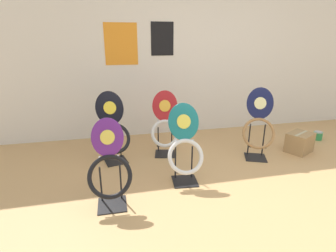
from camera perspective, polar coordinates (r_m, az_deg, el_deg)
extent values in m
plane|color=tan|center=(2.91, 23.46, -16.01)|extent=(14.00, 14.00, 0.00)
cube|color=silver|center=(4.59, 7.49, 14.81)|extent=(8.00, 0.06, 2.60)
cube|color=orange|center=(4.28, -10.17, 17.15)|extent=(0.50, 0.01, 0.62)
cube|color=black|center=(4.36, -1.25, 18.44)|extent=(0.36, 0.01, 0.51)
cube|color=black|center=(3.88, 18.48, -6.51)|extent=(0.37, 0.37, 0.01)
cylinder|color=black|center=(3.86, 17.21, -2.75)|extent=(0.02, 0.02, 0.45)
cylinder|color=black|center=(3.89, 20.07, -2.88)|extent=(0.02, 0.02, 0.45)
cylinder|color=black|center=(3.73, 18.93, -4.39)|extent=(0.21, 0.10, 0.02)
torus|color=#9E7042|center=(3.72, 19.09, -1.52)|extent=(0.47, 0.36, 0.40)
ellipsoid|color=#141942|center=(3.74, 19.40, 4.70)|extent=(0.37, 0.25, 0.42)
ellipsoid|color=beige|center=(3.73, 19.45, 4.70)|extent=(0.16, 0.10, 0.16)
sphere|color=silver|center=(3.73, 17.74, 1.52)|extent=(0.02, 0.02, 0.02)
sphere|color=silver|center=(3.76, 20.64, 1.35)|extent=(0.02, 0.02, 0.02)
cube|color=black|center=(3.79, -0.66, -6.05)|extent=(0.34, 0.34, 0.01)
cylinder|color=black|center=(3.81, -2.14, -2.90)|extent=(0.02, 0.02, 0.37)
cylinder|color=black|center=(3.80, 0.82, -2.90)|extent=(0.02, 0.02, 0.37)
cylinder|color=black|center=(3.66, -0.69, -4.39)|extent=(0.22, 0.07, 0.02)
torus|color=silver|center=(3.65, -0.69, -1.63)|extent=(0.42, 0.27, 0.38)
ellipsoid|color=#AD1E23|center=(3.65, -0.69, 4.41)|extent=(0.37, 0.18, 0.42)
ellipsoid|color=yellow|center=(3.63, -0.69, 4.40)|extent=(0.16, 0.07, 0.16)
sphere|color=silver|center=(3.66, -2.19, 1.06)|extent=(0.02, 0.02, 0.02)
sphere|color=silver|center=(3.66, 0.83, 1.06)|extent=(0.02, 0.02, 0.02)
cube|color=black|center=(3.11, 3.68, -11.90)|extent=(0.31, 0.31, 0.01)
cylinder|color=black|center=(3.08, 1.63, -7.96)|extent=(0.02, 0.02, 0.39)
cylinder|color=black|center=(3.12, 5.22, -7.73)|extent=(0.02, 0.02, 0.39)
cylinder|color=black|center=(2.97, 4.02, -9.94)|extent=(0.22, 0.04, 0.02)
torus|color=silver|center=(2.95, 3.88, -6.65)|extent=(0.43, 0.29, 0.37)
ellipsoid|color=#197075|center=(2.97, 3.41, 0.96)|extent=(0.37, 0.21, 0.41)
ellipsoid|color=#EADB4C|center=(2.95, 3.47, 0.98)|extent=(0.16, 0.08, 0.16)
sphere|color=silver|center=(2.95, 1.75, -3.29)|extent=(0.02, 0.02, 0.02)
sphere|color=silver|center=(2.99, 5.44, -3.10)|extent=(0.02, 0.02, 0.02)
cube|color=black|center=(2.78, -12.03, -16.43)|extent=(0.28, 0.28, 0.01)
cylinder|color=black|center=(2.76, -14.40, -12.14)|extent=(0.02, 0.02, 0.38)
cylinder|color=black|center=(2.75, -10.24, -11.90)|extent=(0.02, 0.02, 0.38)
cylinder|color=black|center=(2.63, -12.25, -14.57)|extent=(0.22, 0.02, 0.02)
torus|color=black|center=(2.59, -12.51, -10.71)|extent=(0.43, 0.24, 0.39)
ellipsoid|color=#60237F|center=(2.58, -13.03, -2.39)|extent=(0.31, 0.15, 0.36)
ellipsoid|color=#E5CC4C|center=(2.57, -13.04, -2.40)|extent=(0.14, 0.05, 0.14)
sphere|color=silver|center=(2.60, -14.64, -6.65)|extent=(0.02, 0.02, 0.02)
sphere|color=silver|center=(2.59, -10.88, -6.42)|extent=(0.02, 0.02, 0.02)
cube|color=black|center=(3.65, -11.26, -7.45)|extent=(0.33, 0.33, 0.01)
cylinder|color=black|center=(3.63, -13.32, -4.14)|extent=(0.02, 0.02, 0.41)
cylinder|color=black|center=(3.67, -10.33, -3.68)|extent=(0.02, 0.02, 0.41)
cylinder|color=black|center=(3.51, -11.11, -5.48)|extent=(0.22, 0.07, 0.02)
torus|color=black|center=(3.50, -11.51, -2.66)|extent=(0.46, 0.34, 0.38)
ellipsoid|color=black|center=(3.56, -12.58, 3.86)|extent=(0.40, 0.26, 0.43)
ellipsoid|color=yellow|center=(3.54, -12.54, 3.90)|extent=(0.18, 0.10, 0.16)
sphere|color=silver|center=(3.52, -13.67, 0.01)|extent=(0.02, 0.02, 0.02)
sphere|color=silver|center=(3.56, -10.44, 0.46)|extent=(0.02, 0.02, 0.02)
cylinder|color=#2D8E4C|center=(4.96, 29.81, -1.83)|extent=(0.14, 0.14, 0.13)
torus|color=silver|center=(4.95, 29.92, -1.17)|extent=(0.14, 0.14, 0.01)
cylinder|color=#B2B2B7|center=(4.94, 29.94, -1.08)|extent=(0.12, 0.12, 0.00)
cube|color=#A37F51|center=(4.28, 26.72, -3.22)|extent=(0.45, 0.42, 0.28)
cube|color=#B7AD89|center=(4.23, 26.99, -1.42)|extent=(0.33, 0.19, 0.00)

